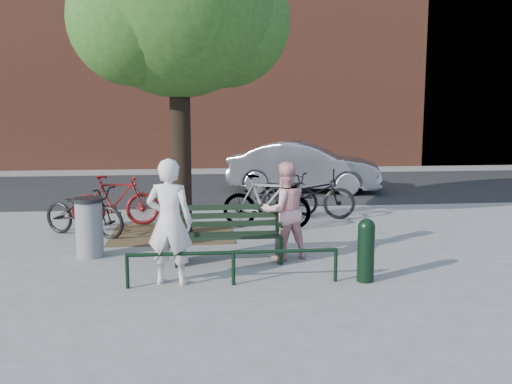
{
  "coord_description": "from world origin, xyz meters",
  "views": [
    {
      "loc": [
        -0.52,
        -9.11,
        2.57
      ],
      "look_at": [
        0.56,
        1.0,
        1.01
      ],
      "focal_mm": 40.0,
      "sensor_mm": 36.0,
      "label": 1
    }
  ],
  "objects": [
    {
      "name": "road",
      "position": [
        0.0,
        8.5,
        0.01
      ],
      "size": [
        40.0,
        7.0,
        0.01
      ],
      "primitive_type": "cube",
      "color": "black",
      "rests_on": "ground"
    },
    {
      "name": "dirt_pit",
      "position": [
        -1.0,
        2.2,
        0.01
      ],
      "size": [
        2.4,
        2.0,
        0.02
      ],
      "primitive_type": "cube",
      "color": "brown",
      "rests_on": "ground"
    },
    {
      "name": "bicycle_e",
      "position": [
        1.52,
        4.2,
        0.49
      ],
      "size": [
        1.91,
        1.6,
        0.98
      ],
      "primitive_type": "imported",
      "rotation": [
        0.0,
        0.0,
        0.96
      ],
      "color": "black",
      "rests_on": "ground"
    },
    {
      "name": "bicycle_d",
      "position": [
        0.94,
        2.54,
        0.56
      ],
      "size": [
        1.95,
        1.1,
        1.13
      ],
      "primitive_type": "imported",
      "rotation": [
        0.0,
        0.0,
        1.25
      ],
      "color": "gray",
      "rests_on": "ground"
    },
    {
      "name": "park_bench",
      "position": [
        -0.0,
        0.08,
        0.48
      ],
      "size": [
        1.74,
        0.54,
        0.97
      ],
      "color": "black",
      "rests_on": "ground"
    },
    {
      "name": "ground",
      "position": [
        0.0,
        0.0,
        0.0
      ],
      "size": [
        90.0,
        90.0,
        0.0
      ],
      "primitive_type": "plane",
      "color": "gray",
      "rests_on": "ground"
    },
    {
      "name": "bicycle_c",
      "position": [
        2.03,
        3.51,
        0.56
      ],
      "size": [
        2.24,
        1.24,
        1.12
      ],
      "primitive_type": "imported",
      "rotation": [
        0.0,
        0.0,
        1.32
      ],
      "color": "black",
      "rests_on": "ground"
    },
    {
      "name": "guard_railing",
      "position": [
        0.0,
        -1.2,
        0.4
      ],
      "size": [
        3.06,
        0.06,
        0.51
      ],
      "color": "black",
      "rests_on": "ground"
    },
    {
      "name": "street_tree",
      "position": [
        -0.75,
        2.2,
        4.42
      ],
      "size": [
        4.2,
        3.8,
        6.5
      ],
      "color": "black",
      "rests_on": "ground"
    },
    {
      "name": "bicycle_b",
      "position": [
        -2.22,
        3.07,
        0.55
      ],
      "size": [
        1.88,
        0.72,
        1.1
      ],
      "primitive_type": "imported",
      "rotation": [
        0.0,
        0.0,
        1.68
      ],
      "color": "#620F0E",
      "rests_on": "ground"
    },
    {
      "name": "person_left",
      "position": [
        -0.9,
        -1.05,
        0.92
      ],
      "size": [
        0.75,
        0.58,
        1.83
      ],
      "primitive_type": "imported",
      "rotation": [
        0.0,
        0.0,
        2.91
      ],
      "color": "beige",
      "rests_on": "ground"
    },
    {
      "name": "litter_bin",
      "position": [
        -2.33,
        0.6,
        0.52
      ],
      "size": [
        0.5,
        0.5,
        1.02
      ],
      "color": "gray",
      "rests_on": "ground"
    },
    {
      "name": "parked_car",
      "position": [
        2.7,
        7.46,
        0.74
      ],
      "size": [
        4.72,
        2.64,
        1.47
      ],
      "primitive_type": "imported",
      "rotation": [
        0.0,
        0.0,
        1.32
      ],
      "color": "gray",
      "rests_on": "ground"
    },
    {
      "name": "townhouse_row",
      "position": [
        0.17,
        16.0,
        6.25
      ],
      "size": [
        45.0,
        4.0,
        14.0
      ],
      "color": "brown",
      "rests_on": "ground"
    },
    {
      "name": "person_right",
      "position": [
        0.95,
        0.15,
        0.82
      ],
      "size": [
        0.92,
        0.79,
        1.64
      ],
      "primitive_type": "imported",
      "rotation": [
        0.0,
        0.0,
        3.37
      ],
      "color": "pink",
      "rests_on": "ground"
    },
    {
      "name": "bollard",
      "position": [
        1.94,
        -1.23,
        0.5
      ],
      "size": [
        0.25,
        0.25,
        0.94
      ],
      "color": "black",
      "rests_on": "ground"
    },
    {
      "name": "bicycle_a",
      "position": [
        -2.71,
        2.2,
        0.5
      ],
      "size": [
        1.97,
        1.52,
        1.0
      ],
      "primitive_type": "imported",
      "rotation": [
        0.0,
        0.0,
        1.05
      ],
      "color": "black",
      "rests_on": "ground"
    }
  ]
}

